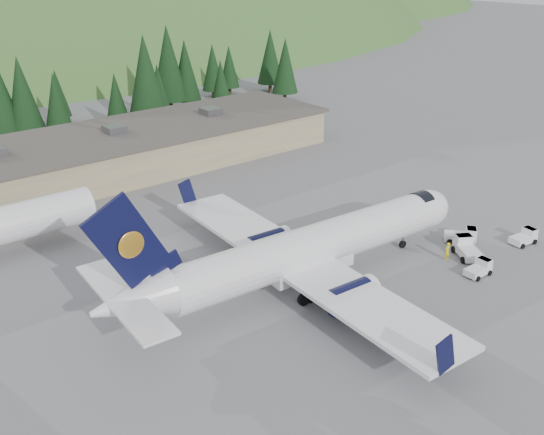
{
  "coord_description": "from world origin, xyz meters",
  "views": [
    {
      "loc": [
        -32.77,
        -33.7,
        26.69
      ],
      "look_at": [
        0.0,
        6.0,
        4.0
      ],
      "focal_mm": 40.0,
      "sensor_mm": 36.0,
      "label": 1
    }
  ],
  "objects": [
    {
      "name": "ground",
      "position": [
        0.0,
        0.0,
        0.0
      ],
      "size": [
        600.0,
        600.0,
        0.0
      ],
      "primitive_type": "plane",
      "color": "slate"
    },
    {
      "name": "baggage_tug_c",
      "position": [
        14.31,
        -5.73,
        0.8
      ],
      "size": [
        3.23,
        3.72,
        1.78
      ],
      "rotation": [
        0.0,
        0.0,
        1.01
      ],
      "color": "white",
      "rests_on": "ground"
    },
    {
      "name": "baggage_tug_a",
      "position": [
        12.06,
        -8.67,
        0.62
      ],
      "size": [
        2.65,
        1.66,
        1.39
      ],
      "rotation": [
        0.0,
        0.0,
        -0.04
      ],
      "color": "white",
      "rests_on": "ground"
    },
    {
      "name": "baggage_tug_b",
      "position": [
        21.17,
        -7.87,
        0.66
      ],
      "size": [
        2.92,
        1.97,
        1.47
      ],
      "rotation": [
        0.0,
        0.0,
        -0.13
      ],
      "color": "white",
      "rests_on": "ground"
    },
    {
      "name": "terminal_building",
      "position": [
        -5.01,
        38.0,
        2.62
      ],
      "size": [
        71.0,
        17.0,
        6.1
      ],
      "color": "gray",
      "rests_on": "ground"
    },
    {
      "name": "airliner",
      "position": [
        -1.07,
        0.08,
        3.24
      ],
      "size": [
        36.63,
        34.38,
        12.15
      ],
      "rotation": [
        0.0,
        0.0,
        -0.07
      ],
      "color": "white",
      "rests_on": "ground"
    },
    {
      "name": "ramp_worker",
      "position": [
        12.09,
        -5.14,
        0.92
      ],
      "size": [
        0.69,
        0.47,
        1.83
      ],
      "primitive_type": "imported",
      "rotation": [
        0.0,
        0.0,
        3.19
      ],
      "color": "yellow",
      "rests_on": "ground"
    },
    {
      "name": "baggage_tug_d",
      "position": [
        16.58,
        -3.86,
        0.72
      ],
      "size": [
        3.05,
        3.29,
        1.6
      ],
      "rotation": [
        0.0,
        0.0,
        -0.9
      ],
      "color": "white",
      "rests_on": "ground"
    },
    {
      "name": "hills",
      "position": [
        53.34,
        207.38,
        -82.8
      ],
      "size": [
        614.0,
        330.0,
        300.0
      ],
      "color": "#3D6425",
      "rests_on": "ground"
    }
  ]
}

